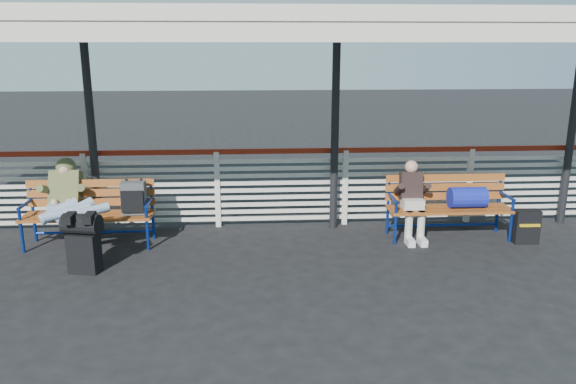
{
  "coord_description": "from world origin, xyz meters",
  "views": [
    {
      "loc": [
        0.56,
        -6.6,
        2.76
      ],
      "look_at": [
        1.04,
        1.0,
        0.78
      ],
      "focal_mm": 35.0,
      "sensor_mm": 36.0,
      "label": 1
    }
  ],
  "objects": [
    {
      "name": "ground",
      "position": [
        0.0,
        0.0,
        0.0
      ],
      "size": [
        60.0,
        60.0,
        0.0
      ],
      "primitive_type": "plane",
      "color": "black",
      "rests_on": "ground"
    },
    {
      "name": "bench_right",
      "position": [
        3.53,
        1.17,
        0.58
      ],
      "size": [
        1.8,
        0.56,
        0.92
      ],
      "color": "#995A1D",
      "rests_on": "ground"
    },
    {
      "name": "luggage_stack",
      "position": [
        -1.57,
        0.15,
        0.42
      ],
      "size": [
        0.5,
        0.35,
        0.76
      ],
      "rotation": [
        0.0,
        0.0,
        -0.22
      ],
      "color": "black",
      "rests_on": "ground"
    },
    {
      "name": "traveler_man",
      "position": [
        -1.92,
        0.84,
        0.68
      ],
      "size": [
        0.93,
        1.64,
        0.77
      ],
      "color": "#94A6C7",
      "rests_on": "ground"
    },
    {
      "name": "bench_left",
      "position": [
        -1.57,
        1.18,
        0.6
      ],
      "size": [
        1.8,
        0.56,
        0.93
      ],
      "color": "#995A1D",
      "rests_on": "ground"
    },
    {
      "name": "suitcase_side",
      "position": [
        4.47,
        0.86,
        0.24
      ],
      "size": [
        0.36,
        0.22,
        0.49
      ],
      "rotation": [
        0.0,
        0.0,
        -0.03
      ],
      "color": "black",
      "rests_on": "ground"
    },
    {
      "name": "fence",
      "position": [
        0.0,
        1.9,
        0.66
      ],
      "size": [
        12.08,
        0.08,
        1.24
      ],
      "color": "silver",
      "rests_on": "ground"
    },
    {
      "name": "canopy",
      "position": [
        -0.0,
        0.87,
        3.04
      ],
      "size": [
        12.6,
        3.6,
        3.16
      ],
      "color": "silver",
      "rests_on": "ground"
    },
    {
      "name": "companion_person",
      "position": [
        2.87,
        1.16,
        0.6
      ],
      "size": [
        0.32,
        0.66,
        1.15
      ],
      "color": "beige",
      "rests_on": "ground"
    }
  ]
}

